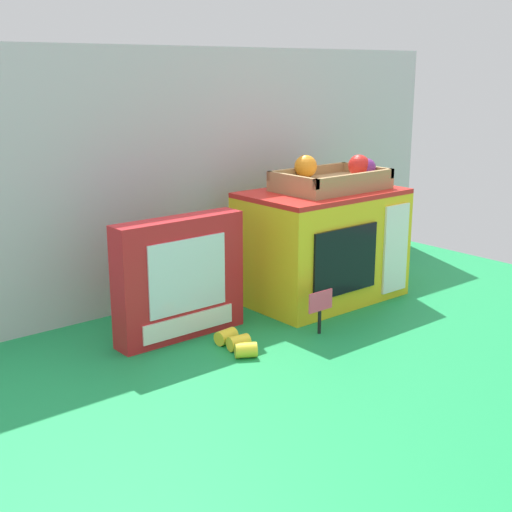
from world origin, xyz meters
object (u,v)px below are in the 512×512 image
price_sign (320,306)px  loose_toy_banana (237,343)px  toy_microwave (322,245)px  food_groups_crate (333,179)px  cookie_set_box (180,278)px

price_sign → loose_toy_banana: (-0.20, 0.04, -0.05)m
toy_microwave → food_groups_crate: size_ratio=1.44×
price_sign → toy_microwave: bearing=44.7°
toy_microwave → food_groups_crate: bearing=4.4°
toy_microwave → loose_toy_banana: bearing=-160.4°
cookie_set_box → price_sign: (0.25, -0.19, -0.07)m
food_groups_crate → cookie_set_box: size_ratio=0.91×
price_sign → loose_toy_banana: bearing=167.6°
toy_microwave → cookie_set_box: size_ratio=1.31×
food_groups_crate → loose_toy_banana: (-0.42, -0.14, -0.29)m
toy_microwave → loose_toy_banana: 0.43m
toy_microwave → food_groups_crate: (0.04, 0.00, 0.17)m
food_groups_crate → cookie_set_box: food_groups_crate is taller
cookie_set_box → food_groups_crate: bearing=-0.3°
toy_microwave → loose_toy_banana: toy_microwave is taller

